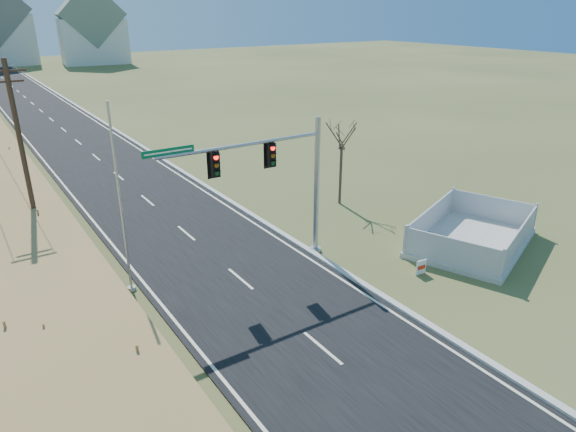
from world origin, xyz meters
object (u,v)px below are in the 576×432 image
(flagpole, at_px, (123,221))
(bare_tree, at_px, (342,133))
(open_sign, at_px, (421,267))
(traffic_signal_mast, at_px, (284,178))
(fence_enclosure, at_px, (472,239))

(flagpole, bearing_deg, bare_tree, 12.91)
(open_sign, height_order, bare_tree, bare_tree)
(traffic_signal_mast, xyz_separation_m, flagpole, (-6.96, 1.32, -0.95))
(traffic_signal_mast, xyz_separation_m, fence_enclosure, (8.92, -3.85, -3.86))
(flagpole, bearing_deg, open_sign, -27.59)
(fence_enclosure, distance_m, flagpole, 16.94)
(flagpole, distance_m, bare_tree, 14.47)
(traffic_signal_mast, bearing_deg, bare_tree, 33.35)
(traffic_signal_mast, relative_size, flagpole, 1.05)
(open_sign, xyz_separation_m, flagpole, (-11.34, 5.93, 2.84))
(traffic_signal_mast, relative_size, fence_enclosure, 1.02)
(traffic_signal_mast, xyz_separation_m, open_sign, (4.38, -4.61, -3.80))
(traffic_signal_mast, height_order, bare_tree, traffic_signal_mast)
(flagpole, bearing_deg, fence_enclosure, -18.02)
(traffic_signal_mast, distance_m, fence_enclosure, 10.45)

